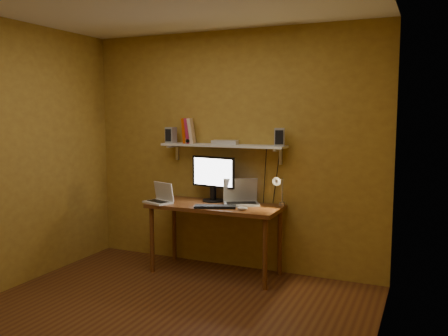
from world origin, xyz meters
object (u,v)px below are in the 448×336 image
at_px(netbook, 161,197).
at_px(wall_shelf, 223,146).
at_px(monitor, 213,176).
at_px(desk_lamp, 279,187).
at_px(laptop, 241,197).
at_px(shelf_camera, 188,141).
at_px(desk, 215,212).
at_px(speaker_right, 280,137).
at_px(router, 225,142).
at_px(keyboard, 215,207).
at_px(mouse, 243,208).
at_px(speaker_left, 171,135).

bearing_deg(netbook, wall_shelf, 50.47).
relative_size(monitor, desk_lamp, 1.44).
bearing_deg(monitor, netbook, -136.41).
height_order(laptop, shelf_camera, shelf_camera).
distance_m(desk, speaker_right, 1.04).
bearing_deg(laptop, router, 137.60).
distance_m(laptop, shelf_camera, 0.85).
relative_size(laptop, keyboard, 1.05).
relative_size(netbook, desk_lamp, 0.91).
xyz_separation_m(mouse, speaker_left, (-1.01, 0.36, 0.69)).
xyz_separation_m(mouse, desk_lamp, (0.29, 0.29, 0.19)).
bearing_deg(netbook, keyboard, 18.76).
distance_m(shelf_camera, router, 0.42).
bearing_deg(speaker_left, monitor, 4.36).
bearing_deg(laptop, wall_shelf, 137.00).
bearing_deg(desk_lamp, mouse, -134.55).
distance_m(desk, laptop, 0.31).
relative_size(wall_shelf, router, 5.21).
height_order(wall_shelf, speaker_right, speaker_right).
bearing_deg(keyboard, speaker_left, 133.71).
xyz_separation_m(speaker_right, router, (-0.61, 0.00, -0.07)).
relative_size(desk_lamp, speaker_right, 2.05).
xyz_separation_m(netbook, desk_lamp, (1.24, 0.28, 0.15)).
distance_m(desk, monitor, 0.41).
distance_m(mouse, speaker_right, 0.82).
relative_size(monitor, speaker_left, 3.06).
bearing_deg(keyboard, shelf_camera, 127.76).
height_order(netbook, speaker_left, speaker_left).
height_order(desk, desk_lamp, desk_lamp).
bearing_deg(speaker_left, router, 7.19).
relative_size(wall_shelf, laptop, 3.17).
height_order(keyboard, speaker_right, speaker_right).
bearing_deg(keyboard, speaker_right, 11.36).
xyz_separation_m(monitor, netbook, (-0.48, -0.31, -0.22)).
height_order(monitor, keyboard, monitor).
relative_size(desk, speaker_right, 7.65).
height_order(speaker_left, router, speaker_left).
bearing_deg(desk_lamp, keyboard, -153.89).
relative_size(desk, mouse, 13.56).
relative_size(desk, laptop, 3.17).
distance_m(desk, netbook, 0.62).
height_order(desk, keyboard, keyboard).
bearing_deg(wall_shelf, keyboard, -78.40).
xyz_separation_m(wall_shelf, shelf_camera, (-0.38, -0.07, 0.05)).
relative_size(desk, monitor, 2.60).
bearing_deg(desk, mouse, -23.57).
bearing_deg(desk_lamp, speaker_right, 109.46).
distance_m(laptop, router, 0.61).
bearing_deg(speaker_left, netbook, -72.08).
relative_size(monitor, mouse, 5.22).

